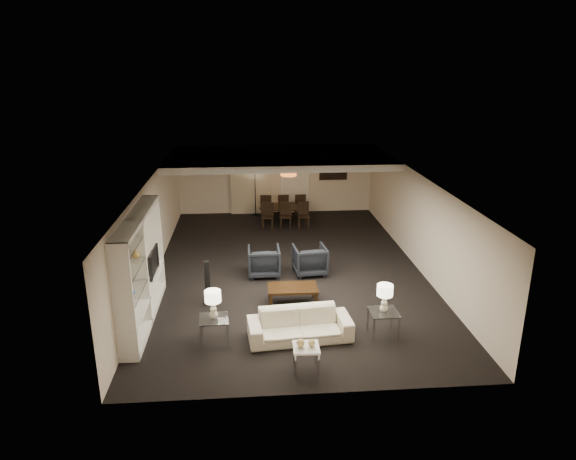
% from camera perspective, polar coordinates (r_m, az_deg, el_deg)
% --- Properties ---
extents(floor, '(11.00, 11.00, 0.00)m').
position_cam_1_polar(floor, '(13.89, 0.00, -4.31)').
color(floor, black).
rests_on(floor, ground).
extents(ceiling, '(7.00, 11.00, 0.02)m').
position_cam_1_polar(ceiling, '(13.13, 0.00, 5.81)').
color(ceiling, silver).
rests_on(ceiling, ground).
extents(wall_back, '(7.00, 0.02, 2.50)m').
position_cam_1_polar(wall_back, '(18.76, -1.36, 5.69)').
color(wall_back, beige).
rests_on(wall_back, ground).
extents(wall_front, '(7.00, 0.02, 2.50)m').
position_cam_1_polar(wall_front, '(8.41, 3.07, -10.79)').
color(wall_front, beige).
rests_on(wall_front, ground).
extents(wall_left, '(0.02, 11.00, 2.50)m').
position_cam_1_polar(wall_left, '(13.64, -14.82, 0.23)').
color(wall_left, beige).
rests_on(wall_left, ground).
extents(wall_right, '(0.02, 11.00, 2.50)m').
position_cam_1_polar(wall_right, '(14.16, 14.26, 0.93)').
color(wall_right, beige).
rests_on(wall_right, ground).
extents(ceiling_soffit, '(7.00, 4.00, 0.20)m').
position_cam_1_polar(ceiling_soffit, '(16.57, -0.98, 8.07)').
color(ceiling_soffit, silver).
rests_on(ceiling_soffit, ceiling).
extents(curtains, '(1.50, 0.12, 2.40)m').
position_cam_1_polar(curtains, '(18.66, -4.11, 5.42)').
color(curtains, beige).
rests_on(curtains, wall_back).
extents(door, '(0.90, 0.05, 2.10)m').
position_cam_1_polar(door, '(18.83, 0.79, 5.11)').
color(door, silver).
rests_on(door, wall_back).
extents(painting, '(0.95, 0.04, 0.65)m').
position_cam_1_polar(painting, '(18.89, 5.06, 6.64)').
color(painting, '#142D38').
rests_on(painting, wall_back).
extents(media_unit, '(0.38, 3.40, 2.35)m').
position_cam_1_polar(media_unit, '(11.23, -16.02, -4.21)').
color(media_unit, white).
rests_on(media_unit, wall_left).
extents(pendant_light, '(0.52, 0.52, 0.24)m').
position_cam_1_polar(pendant_light, '(16.69, 0.06, 6.46)').
color(pendant_light, '#D8591E').
rests_on(pendant_light, ceiling_soffit).
extents(sofa, '(2.13, 0.99, 0.60)m').
position_cam_1_polar(sofa, '(10.45, 1.31, -10.50)').
color(sofa, beige).
rests_on(sofa, floor).
extents(coffee_table, '(1.14, 0.67, 0.41)m').
position_cam_1_polar(coffee_table, '(11.91, 0.52, -7.23)').
color(coffee_table, black).
rests_on(coffee_table, floor).
extents(armchair_left, '(0.83, 0.85, 0.77)m').
position_cam_1_polar(armchair_left, '(13.37, -2.70, -3.48)').
color(armchair_left, black).
rests_on(armchair_left, floor).
extents(armchair_right, '(0.90, 0.92, 0.77)m').
position_cam_1_polar(armchair_right, '(13.45, 2.42, -3.33)').
color(armchair_right, black).
rests_on(armchair_right, floor).
extents(side_table_left, '(0.60, 0.60, 0.53)m').
position_cam_1_polar(side_table_left, '(10.45, -8.18, -10.94)').
color(side_table_left, silver).
rests_on(side_table_left, floor).
extents(side_table_right, '(0.57, 0.57, 0.53)m').
position_cam_1_polar(side_table_right, '(10.76, 10.50, -10.16)').
color(side_table_right, silver).
rests_on(side_table_right, floor).
extents(table_lamp_left, '(0.36, 0.36, 0.59)m').
position_cam_1_polar(table_lamp_left, '(10.19, -8.32, -8.20)').
color(table_lamp_left, beige).
rests_on(table_lamp_left, side_table_left).
extents(table_lamp_right, '(0.35, 0.35, 0.59)m').
position_cam_1_polar(table_lamp_right, '(10.51, 10.67, -7.48)').
color(table_lamp_right, '#F3EECD').
rests_on(table_lamp_right, side_table_right).
extents(marble_table, '(0.48, 0.48, 0.47)m').
position_cam_1_polar(marble_table, '(9.54, 2.00, -14.01)').
color(marble_table, white).
rests_on(marble_table, floor).
extents(gold_gourd_a, '(0.15, 0.15, 0.15)m').
position_cam_1_polar(gold_gourd_a, '(9.37, 1.40, -12.43)').
color(gold_gourd_a, tan).
rests_on(gold_gourd_a, marble_table).
extents(gold_gourd_b, '(0.13, 0.13, 0.13)m').
position_cam_1_polar(gold_gourd_b, '(9.40, 2.65, -12.42)').
color(gold_gourd_b, '#DDC775').
rests_on(gold_gourd_b, marble_table).
extents(television, '(0.97, 0.13, 0.56)m').
position_cam_1_polar(television, '(11.98, -15.14, -3.45)').
color(television, black).
rests_on(television, media_unit).
extents(vase_blue, '(0.16, 0.16, 0.16)m').
position_cam_1_polar(vase_blue, '(10.32, -17.06, -6.55)').
color(vase_blue, '#23459A').
rests_on(vase_blue, media_unit).
extents(vase_amber, '(0.16, 0.16, 0.17)m').
position_cam_1_polar(vase_amber, '(10.75, -16.57, -2.60)').
color(vase_amber, '#B68A3C').
rests_on(vase_amber, media_unit).
extents(floor_speaker, '(0.13, 0.13, 1.06)m').
position_cam_1_polar(floor_speaker, '(11.86, -8.95, -5.85)').
color(floor_speaker, black).
rests_on(floor_speaker, floor).
extents(dining_table, '(1.75, 1.10, 0.58)m').
position_cam_1_polar(dining_table, '(17.75, -0.42, 1.76)').
color(dining_table, black).
rests_on(dining_table, floor).
extents(chair_nl, '(0.45, 0.45, 0.86)m').
position_cam_1_polar(chair_nl, '(17.05, -2.27, 1.54)').
color(chair_nl, black).
rests_on(chair_nl, floor).
extents(chair_nm, '(0.44, 0.44, 0.86)m').
position_cam_1_polar(chair_nm, '(17.08, -0.26, 1.59)').
color(chair_nm, black).
rests_on(chair_nm, floor).
extents(chair_nr, '(0.40, 0.40, 0.86)m').
position_cam_1_polar(chair_nr, '(17.14, 1.75, 1.64)').
color(chair_nr, black).
rests_on(chair_nr, floor).
extents(chair_fl, '(0.43, 0.43, 0.86)m').
position_cam_1_polar(chair_fl, '(18.30, -2.44, 2.71)').
color(chair_fl, black).
rests_on(chair_fl, floor).
extents(chair_fm, '(0.41, 0.41, 0.86)m').
position_cam_1_polar(chair_fm, '(18.33, -0.57, 2.75)').
color(chair_fm, black).
rests_on(chair_fm, floor).
extents(chair_fr, '(0.42, 0.42, 0.86)m').
position_cam_1_polar(chair_fr, '(18.38, 1.30, 2.79)').
color(chair_fr, black).
rests_on(chair_fr, floor).
extents(floor_lamp, '(0.29, 0.29, 1.80)m').
position_cam_1_polar(floor_lamp, '(18.52, -3.67, 4.38)').
color(floor_lamp, black).
rests_on(floor_lamp, floor).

